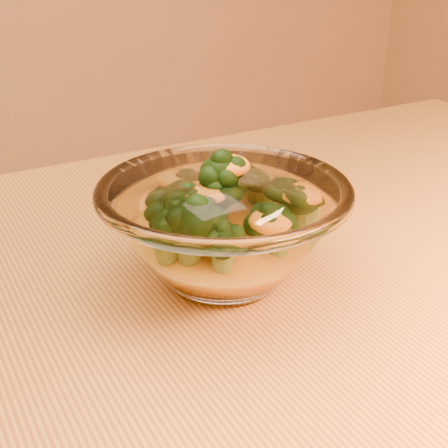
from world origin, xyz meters
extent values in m
cube|color=#BA8838|center=(0.00, 0.00, 0.73)|extent=(1.20, 0.80, 0.04)
cylinder|color=brown|center=(0.54, 0.34, 0.35)|extent=(0.06, 0.06, 0.71)
ellipsoid|color=white|center=(-0.03, 0.05, 0.76)|extent=(0.09, 0.09, 0.02)
torus|color=white|center=(-0.03, 0.05, 0.84)|extent=(0.21, 0.21, 0.01)
ellipsoid|color=#F9A015|center=(-0.03, 0.05, 0.78)|extent=(0.12, 0.12, 0.03)
camera|label=1|loc=(-0.26, -0.37, 1.03)|focal=50.00mm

